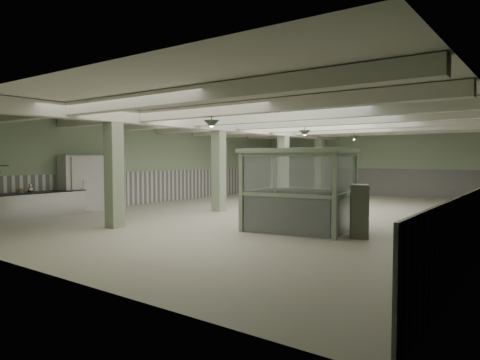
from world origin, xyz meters
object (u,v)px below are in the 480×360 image
Objects in this scene: walkin_cooler at (91,183)px; filing_cabinet at (359,211)px; prep_counter at (15,207)px; guard_booth at (300,174)px.

filing_cabinet is (10.68, 0.85, -0.41)m from walkin_cooler.
prep_counter is 3.48× the size of filing_cabinet.
walkin_cooler is at bearing 160.40° from filing_cabinet.
prep_counter is at bearing -163.33° from guard_booth.
prep_counter is 9.67m from guard_booth.
walkin_cooler reaches higher than filing_cabinet.
walkin_cooler is 0.74× the size of guard_booth.
prep_counter is at bearing -88.40° from walkin_cooler.
prep_counter is 3.07m from walkin_cooler.
walkin_cooler reaches higher than prep_counter.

